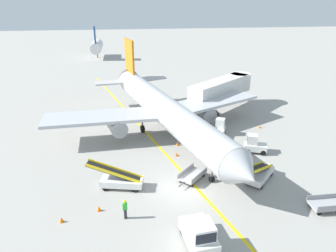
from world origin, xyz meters
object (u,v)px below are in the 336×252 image
object	(u,v)px
airliner	(163,108)
safety_cone_nose_left	(177,154)
baggage_tug_near_wing	(254,145)
safety_cone_nose_right	(99,208)
safety_cone_wingtip_right	(260,126)
jet_bridge	(225,87)
belt_loader_forward_hold	(120,180)
baggage_tug_by_cargo_door	(220,128)
safety_cone_tail_area	(61,220)
baggage_cart_loaded	(328,205)
safety_cone_wingtip_left	(178,144)
pushback_tug	(200,234)
baggage_cart_empty_trailing	(192,175)
ground_crew_marshaller	(125,209)
belt_loader_aft_hold	(260,173)

from	to	relation	value
airliner	safety_cone_nose_left	distance (m)	6.94
baggage_tug_near_wing	safety_cone_nose_right	distance (m)	18.33
baggage_tug_near_wing	safety_cone_wingtip_right	bearing A→B (deg)	61.74
jet_bridge	belt_loader_forward_hold	size ratio (longest dim) A/B	2.22
baggage_tug_by_cargo_door	safety_cone_tail_area	bearing A→B (deg)	-139.91
airliner	jet_bridge	size ratio (longest dim) A/B	3.04
baggage_tug_by_cargo_door	baggage_cart_loaded	world-z (taller)	baggage_tug_by_cargo_door
jet_bridge	belt_loader_forward_hold	distance (m)	25.04
safety_cone_wingtip_right	safety_cone_tail_area	xyz separation A→B (m)	(-22.75, -15.65, 0.00)
baggage_cart_loaded	safety_cone_wingtip_right	world-z (taller)	baggage_cart_loaded
safety_cone_nose_right	safety_cone_wingtip_left	xyz separation A→B (m)	(8.37, 11.01, 0.00)
baggage_tug_near_wing	safety_cone_tail_area	bearing A→B (deg)	-154.72
safety_cone_nose_left	safety_cone_wingtip_left	world-z (taller)	same
jet_bridge	safety_cone_nose_left	world-z (taller)	jet_bridge
baggage_cart_loaded	safety_cone_wingtip_right	distance (m)	17.22
pushback_tug	baggage_cart_loaded	distance (m)	11.52
baggage_tug_near_wing	baggage_tug_by_cargo_door	xyz separation A→B (m)	(-2.42, 5.07, 0.00)
baggage_cart_loaded	baggage_cart_empty_trailing	bearing A→B (deg)	148.75
airliner	baggage_tug_near_wing	distance (m)	11.64
pushback_tug	safety_cone_nose_right	size ratio (longest dim) A/B	8.58
baggage_cart_loaded	ground_crew_marshaller	size ratio (longest dim) A/B	2.22
safety_cone_nose_right	safety_cone_tail_area	size ratio (longest dim) A/B	1.00
safety_cone_nose_left	baggage_tug_near_wing	bearing A→B (deg)	-2.52
safety_cone_wingtip_left	safety_cone_tail_area	bearing A→B (deg)	-132.84
pushback_tug	belt_loader_forward_hold	world-z (taller)	belt_loader_forward_hold
ground_crew_marshaller	safety_cone_nose_right	size ratio (longest dim) A/B	3.86
jet_bridge	safety_cone_nose_left	size ratio (longest dim) A/B	26.08
safety_cone_wingtip_left	jet_bridge	bearing A→B (deg)	51.37
belt_loader_aft_hold	safety_cone_nose_left	bearing A→B (deg)	139.12
airliner	safety_cone_nose_left	size ratio (longest dim) A/B	79.17
safety_cone_nose_left	safety_cone_tail_area	size ratio (longest dim) A/B	1.00
baggage_cart_loaded	pushback_tug	bearing A→B (deg)	-167.87
airliner	baggage_tug_by_cargo_door	xyz separation A→B (m)	(6.91, -1.43, -2.49)
belt_loader_aft_hold	belt_loader_forward_hold	bearing A→B (deg)	177.03
pushback_tug	safety_cone_wingtip_right	size ratio (longest dim) A/B	8.58
safety_cone_nose_left	safety_cone_nose_right	size ratio (longest dim) A/B	1.00
belt_loader_aft_hold	safety_cone_wingtip_right	xyz separation A→B (m)	(5.28, 12.16, -0.56)
airliner	belt_loader_forward_hold	world-z (taller)	airliner
safety_cone_nose_right	safety_cone_wingtip_right	bearing A→B (deg)	36.25
safety_cone_tail_area	baggage_tug_by_cargo_door	bearing A→B (deg)	40.09
belt_loader_forward_hold	baggage_tug_near_wing	bearing A→B (deg)	18.50
safety_cone_nose_right	safety_cone_wingtip_left	world-z (taller)	same
safety_cone_nose_left	ground_crew_marshaller	bearing A→B (deg)	-120.44
baggage_cart_loaded	safety_cone_nose_left	size ratio (longest dim) A/B	8.56
belt_loader_forward_hold	safety_cone_nose_right	distance (m)	3.67
jet_bridge	baggage_cart_loaded	xyz separation A→B (m)	(0.87, -24.94, -3.07)
airliner	baggage_tug_near_wing	size ratio (longest dim) A/B	12.91
safety_cone_nose_right	baggage_tug_by_cargo_door	bearing A→B (deg)	43.13
pushback_tug	baggage_tug_near_wing	distance (m)	15.98
safety_cone_nose_right	safety_cone_wingtip_right	xyz separation A→B (m)	(19.98, 14.65, 0.00)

